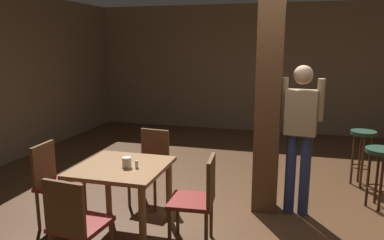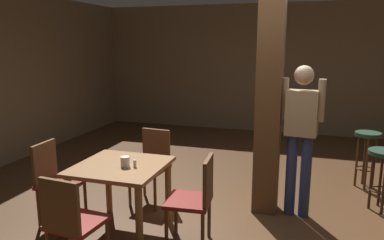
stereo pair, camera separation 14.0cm
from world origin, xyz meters
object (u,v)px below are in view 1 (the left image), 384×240
(salt_shaker, at_px, (137,164))
(bar_stool_near, at_px, (381,163))
(chair_north, at_px, (151,162))
(chair_south, at_px, (75,222))
(bar_stool_mid, at_px, (362,145))
(standing_person, at_px, (300,130))
(napkin_cup, at_px, (127,162))
(dining_table, at_px, (122,178))
(chair_west, at_px, (54,180))
(chair_east, at_px, (199,196))

(salt_shaker, relative_size, bar_stool_near, 0.10)
(chair_north, bearing_deg, chair_south, -90.68)
(chair_north, xyz_separation_m, bar_stool_mid, (2.61, 1.30, 0.07))
(chair_south, xyz_separation_m, standing_person, (1.77, 1.76, 0.50))
(salt_shaker, bearing_deg, standing_person, 32.06)
(chair_south, xyz_separation_m, napkin_cup, (0.11, 0.77, 0.28))
(salt_shaker, bearing_deg, dining_table, 171.09)
(dining_table, xyz_separation_m, napkin_cup, (0.08, -0.04, 0.18))
(salt_shaker, bearing_deg, bar_stool_near, 29.36)
(dining_table, relative_size, bar_stool_near, 1.21)
(chair_south, height_order, bar_stool_near, chair_south)
(dining_table, height_order, chair_north, chair_north)
(dining_table, height_order, napkin_cup, napkin_cup)
(chair_west, relative_size, napkin_cup, 8.59)
(chair_east, bearing_deg, bar_stool_near, 37.10)
(chair_south, height_order, salt_shaker, chair_south)
(chair_north, bearing_deg, chair_east, -45.77)
(chair_west, relative_size, chair_north, 1.00)
(bar_stool_near, bearing_deg, bar_stool_mid, 96.94)
(bar_stool_mid, bearing_deg, chair_south, -131.74)
(dining_table, xyz_separation_m, chair_east, (0.82, -0.03, -0.10))
(chair_north, distance_m, salt_shaker, 0.92)
(chair_east, bearing_deg, standing_person, 46.81)
(dining_table, bearing_deg, napkin_cup, -29.39)
(chair_south, bearing_deg, chair_north, 89.32)
(chair_west, height_order, bar_stool_near, chair_west)
(standing_person, bearing_deg, bar_stool_mid, 53.97)
(dining_table, height_order, chair_west, chair_west)
(salt_shaker, distance_m, bar_stool_mid, 3.24)
(dining_table, relative_size, salt_shaker, 11.86)
(chair_south, distance_m, bar_stool_mid, 3.94)
(chair_west, height_order, bar_stool_mid, chair_west)
(dining_table, height_order, salt_shaker, salt_shaker)
(chair_south, height_order, napkin_cup, chair_south)
(chair_east, bearing_deg, chair_west, 179.62)
(chair_north, xyz_separation_m, salt_shaker, (0.19, -0.85, 0.27))
(salt_shaker, height_order, standing_person, standing_person)
(napkin_cup, height_order, salt_shaker, napkin_cup)
(napkin_cup, bearing_deg, chair_north, 96.06)
(dining_table, distance_m, standing_person, 2.01)
(dining_table, bearing_deg, bar_stool_mid, 39.40)
(dining_table, distance_m, salt_shaker, 0.25)
(standing_person, height_order, bar_stool_near, standing_person)
(chair_south, bearing_deg, napkin_cup, 81.76)
(dining_table, distance_m, chair_west, 0.81)
(dining_table, relative_size, standing_person, 0.51)
(bar_stool_mid, bearing_deg, standing_person, -126.03)
(chair_north, bearing_deg, bar_stool_near, 11.63)
(chair_west, bearing_deg, dining_table, 1.23)
(napkin_cup, bearing_deg, dining_table, 150.61)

